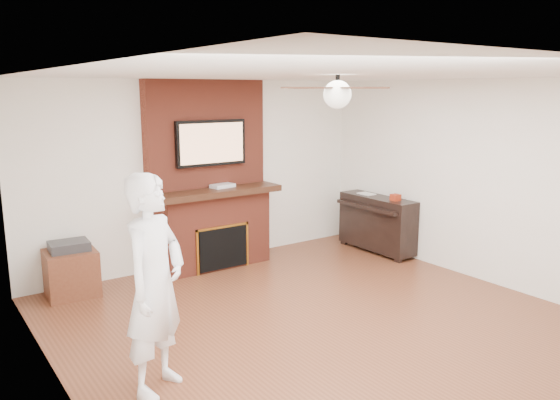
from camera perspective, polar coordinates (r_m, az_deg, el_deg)
room_shell at (r=5.27m, az=5.78°, el=-0.80°), size 5.36×5.86×2.86m
fireplace at (r=7.40m, az=-7.25°, el=0.67°), size 1.78×0.64×2.50m
tv at (r=7.26m, az=-7.21°, el=5.94°), size 1.00×0.08×0.60m
ceiling_fan at (r=5.15m, az=6.02°, el=11.03°), size 1.21×1.21×0.31m
person at (r=4.39m, az=-12.94°, el=-8.61°), size 0.77×0.72×1.76m
side_table at (r=6.86m, az=-21.00°, el=-6.88°), size 0.60×0.60×0.65m
piano at (r=8.20m, az=10.08°, el=-2.31°), size 0.47×1.27×0.92m
cable_box at (r=7.35m, az=-6.03°, el=1.49°), size 0.34×0.23×0.05m
candle_orange at (r=7.43m, az=-7.12°, el=-6.78°), size 0.07×0.07×0.11m
candle_green at (r=7.50m, az=-6.12°, el=-6.60°), size 0.07×0.07×0.10m
candle_cream at (r=7.49m, az=-5.52°, el=-6.64°), size 0.09×0.09×0.09m
candle_blue at (r=7.58m, az=-4.60°, el=-6.48°), size 0.06×0.06×0.07m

